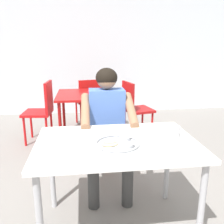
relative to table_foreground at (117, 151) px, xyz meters
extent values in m
cube|color=silver|center=(-0.03, 3.55, 1.04)|extent=(12.00, 0.12, 3.40)
cube|color=white|center=(0.00, 0.00, 0.06)|extent=(1.15, 0.77, 0.03)
cylinder|color=#B2B2B7|center=(-0.52, -0.33, -0.30)|extent=(0.04, 0.04, 0.70)
cylinder|color=#B2B2B7|center=(0.52, -0.33, -0.30)|extent=(0.04, 0.04, 0.70)
cylinder|color=#B2B2B7|center=(-0.52, 0.33, -0.30)|extent=(0.04, 0.04, 0.70)
cylinder|color=#B2B2B7|center=(0.52, 0.33, -0.30)|extent=(0.04, 0.04, 0.70)
cylinder|color=#B7BABF|center=(0.00, -0.06, 0.08)|extent=(0.31, 0.31, 0.01)
torus|color=#B7BABF|center=(0.00, -0.06, 0.09)|extent=(0.31, 0.31, 0.01)
cylinder|color=#B2B5BA|center=(0.06, -0.13, 0.10)|extent=(0.07, 0.07, 0.03)
cylinder|color=#C65119|center=(0.06, -0.13, 0.10)|extent=(0.06, 0.06, 0.01)
cylinder|color=#B2B5BA|center=(0.06, 0.00, 0.10)|extent=(0.07, 0.07, 0.03)
cylinder|color=#9E4714|center=(0.06, 0.00, 0.10)|extent=(0.06, 0.06, 0.01)
ellipsoid|color=#E5C689|center=(-0.06, -0.06, 0.09)|extent=(0.15, 0.14, 0.01)
ellipsoid|color=#DCBA88|center=(-0.06, -0.05, 0.10)|extent=(0.09, 0.06, 0.01)
cylinder|color=silver|center=(0.44, 0.03, 0.12)|extent=(0.08, 0.08, 0.09)
cylinder|color=#593319|center=(0.44, 0.03, 0.15)|extent=(0.07, 0.07, 0.02)
cube|color=silver|center=(0.00, 0.72, -0.24)|extent=(0.41, 0.45, 0.04)
cube|color=silver|center=(0.00, 0.92, -0.04)|extent=(0.37, 0.05, 0.36)
cylinder|color=silver|center=(0.15, 0.53, -0.46)|extent=(0.03, 0.03, 0.40)
cylinder|color=silver|center=(-0.16, 0.54, -0.46)|extent=(0.03, 0.03, 0.40)
cylinder|color=silver|center=(0.16, 0.89, -0.46)|extent=(0.03, 0.03, 0.40)
cylinder|color=silver|center=(-0.15, 0.90, -0.46)|extent=(0.03, 0.03, 0.40)
cylinder|color=#3A3A3A|center=(0.14, 0.26, -0.44)|extent=(0.10, 0.10, 0.43)
cylinder|color=#3A3A3A|center=(0.14, 0.46, -0.18)|extent=(0.13, 0.40, 0.12)
cylinder|color=#3A3A3A|center=(-0.16, 0.27, -0.44)|extent=(0.10, 0.10, 0.43)
cylinder|color=#3A3A3A|center=(-0.16, 0.47, -0.18)|extent=(0.13, 0.40, 0.12)
cube|color=#4C72C6|center=(0.00, 0.67, 0.08)|extent=(0.35, 0.21, 0.52)
cylinder|color=#996B4C|center=(0.20, 0.48, 0.18)|extent=(0.09, 0.46, 0.25)
cylinder|color=#996B4C|center=(-0.21, 0.49, 0.18)|extent=(0.09, 0.46, 0.25)
sphere|color=#996B4C|center=(0.00, 0.67, 0.44)|extent=(0.19, 0.19, 0.19)
ellipsoid|color=black|center=(0.00, 0.67, 0.45)|extent=(0.21, 0.20, 0.18)
cube|color=#B71414|center=(-0.13, 1.96, 0.03)|extent=(0.94, 0.88, 0.03)
cylinder|color=maroon|center=(-0.54, 1.58, -0.32)|extent=(0.04, 0.04, 0.68)
cylinder|color=maroon|center=(0.28, 1.58, -0.32)|extent=(0.04, 0.04, 0.68)
cylinder|color=maroon|center=(-0.54, 2.34, -0.32)|extent=(0.04, 0.04, 0.68)
cylinder|color=maroon|center=(0.28, 2.34, -0.32)|extent=(0.04, 0.04, 0.68)
cube|color=red|center=(-0.89, 1.93, -0.21)|extent=(0.43, 0.44, 0.04)
cube|color=red|center=(-0.71, 1.91, 0.03)|extent=(0.07, 0.39, 0.44)
cylinder|color=red|center=(-1.06, 1.78, -0.44)|extent=(0.03, 0.03, 0.43)
cylinder|color=red|center=(-1.03, 2.10, -0.44)|extent=(0.03, 0.03, 0.43)
cylinder|color=red|center=(-0.75, 1.75, -0.44)|extent=(0.03, 0.03, 0.43)
cylinder|color=red|center=(-0.72, 2.07, -0.44)|extent=(0.03, 0.03, 0.43)
cube|color=#A91213|center=(0.63, 1.96, -0.22)|extent=(0.48, 0.48, 0.04)
cube|color=#A91213|center=(0.45, 1.92, 0.00)|extent=(0.12, 0.38, 0.42)
cylinder|color=#A91213|center=(0.75, 2.16, -0.45)|extent=(0.03, 0.03, 0.41)
cylinder|color=#A91213|center=(0.82, 1.84, -0.45)|extent=(0.03, 0.03, 0.41)
cylinder|color=#A91213|center=(0.44, 2.08, -0.45)|extent=(0.03, 0.03, 0.41)
cylinder|color=#A91213|center=(0.51, 1.77, -0.45)|extent=(0.03, 0.03, 0.41)
cube|color=#A91413|center=(-0.13, 2.66, -0.21)|extent=(0.52, 0.52, 0.04)
cube|color=#A91413|center=(-0.08, 2.47, 0.00)|extent=(0.41, 0.13, 0.37)
cylinder|color=#A91413|center=(-0.34, 2.79, -0.44)|extent=(0.03, 0.03, 0.43)
cylinder|color=#A91413|center=(0.00, 2.87, -0.44)|extent=(0.03, 0.03, 0.43)
cylinder|color=#A91413|center=(-0.26, 2.45, -0.44)|extent=(0.03, 0.03, 0.43)
cylinder|color=#A91413|center=(0.08, 2.54, -0.44)|extent=(0.03, 0.03, 0.43)
camera|label=1|loc=(-0.24, -1.62, 0.75)|focal=39.25mm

